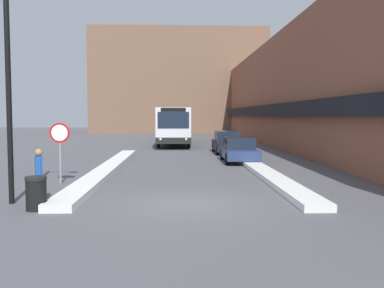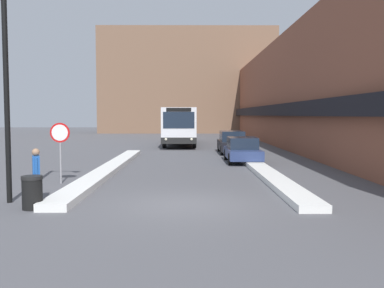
{
  "view_description": "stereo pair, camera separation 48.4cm",
  "coord_description": "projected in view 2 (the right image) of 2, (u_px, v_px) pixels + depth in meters",
  "views": [
    {
      "loc": [
        -0.3,
        -12.54,
        2.66
      ],
      "look_at": [
        0.32,
        4.93,
        1.47
      ],
      "focal_mm": 40.0,
      "sensor_mm": 36.0,
      "label": 1
    },
    {
      "loc": [
        0.18,
        -12.55,
        2.66
      ],
      "look_at": [
        0.32,
        4.93,
        1.47
      ],
      "focal_mm": 40.0,
      "sensor_mm": 36.0,
      "label": 2
    }
  ],
  "objects": [
    {
      "name": "parked_car_front",
      "position": [
        242.0,
        150.0,
        24.07
      ],
      "size": [
        1.81,
        4.23,
        1.41
      ],
      "color": "navy",
      "rests_on": "ground_plane"
    },
    {
      "name": "stop_sign",
      "position": [
        60.0,
        140.0,
        16.46
      ],
      "size": [
        0.76,
        0.08,
        2.36
      ],
      "color": "gray",
      "rests_on": "ground_plane"
    },
    {
      "name": "street_lamp",
      "position": [
        14.0,
        56.0,
        12.72
      ],
      "size": [
        1.46,
        0.36,
        7.23
      ],
      "color": "black",
      "rests_on": "ground_plane"
    },
    {
      "name": "city_bus",
      "position": [
        180.0,
        125.0,
        38.25
      ],
      "size": [
        2.73,
        12.33,
        3.24
      ],
      "color": "silver",
      "rests_on": "ground_plane"
    },
    {
      "name": "parked_car_back",
      "position": [
        232.0,
        142.0,
        29.83
      ],
      "size": [
        1.81,
        4.65,
        1.54
      ],
      "color": "black",
      "rests_on": "ground_plane"
    },
    {
      "name": "snow_bank_right",
      "position": [
        256.0,
        165.0,
        21.61
      ],
      "size": [
        0.9,
        20.26,
        0.22
      ],
      "color": "silver",
      "rests_on": "ground_plane"
    },
    {
      "name": "snow_bank_left",
      "position": [
        110.0,
        168.0,
        20.58
      ],
      "size": [
        0.9,
        17.92,
        0.23
      ],
      "color": "silver",
      "rests_on": "ground_plane"
    },
    {
      "name": "building_backdrop_far",
      "position": [
        188.0,
        82.0,
        64.87
      ],
      "size": [
        26.0,
        8.0,
        15.35
      ],
      "color": "brown",
      "rests_on": "ground_plane"
    },
    {
      "name": "ground_plane",
      "position": [
        183.0,
        205.0,
        12.7
      ],
      "size": [
        160.0,
        160.0,
        0.0
      ],
      "primitive_type": "plane",
      "color": "#515156"
    },
    {
      "name": "pedestrian",
      "position": [
        36.0,
        170.0,
        12.89
      ],
      "size": [
        0.35,
        0.51,
        1.66
      ],
      "rotation": [
        0.0,
        0.0,
        -1.2
      ],
      "color": "brown",
      "rests_on": "ground_plane"
    },
    {
      "name": "trash_bin",
      "position": [
        32.0,
        192.0,
        12.06
      ],
      "size": [
        0.59,
        0.59,
        0.95
      ],
      "color": "black",
      "rests_on": "ground_plane"
    },
    {
      "name": "building_row_right",
      "position": [
        303.0,
        93.0,
        36.42
      ],
      "size": [
        5.5,
        60.0,
        9.06
      ],
      "color": "brown",
      "rests_on": "ground_plane"
    }
  ]
}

